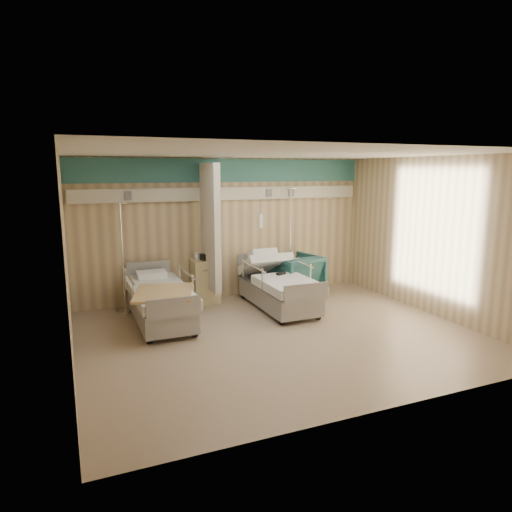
{
  "coord_description": "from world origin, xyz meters",
  "views": [
    {
      "loc": [
        -2.96,
        -6.15,
        2.54
      ],
      "look_at": [
        -0.14,
        0.6,
        1.17
      ],
      "focal_mm": 32.0,
      "sensor_mm": 36.0,
      "label": 1
    }
  ],
  "objects_px": {
    "bed_left": "(160,305)",
    "bedside_cabinet": "(205,281)",
    "bed_right": "(278,292)",
    "visitor_armchair": "(294,276)",
    "iv_stand_left": "(124,290)",
    "iv_stand_right": "(290,271)"
  },
  "relations": [
    {
      "from": "bed_left",
      "to": "bedside_cabinet",
      "type": "xyz_separation_m",
      "value": [
        1.05,
        0.9,
        0.11
      ]
    },
    {
      "from": "bed_right",
      "to": "bed_left",
      "type": "xyz_separation_m",
      "value": [
        -2.2,
        0.0,
        0.0
      ]
    },
    {
      "from": "visitor_armchair",
      "to": "iv_stand_left",
      "type": "distance_m",
      "value": 3.34
    },
    {
      "from": "bedside_cabinet",
      "to": "visitor_armchair",
      "type": "distance_m",
      "value": 1.82
    },
    {
      "from": "bedside_cabinet",
      "to": "iv_stand_right",
      "type": "relative_size",
      "value": 0.39
    },
    {
      "from": "bed_right",
      "to": "visitor_armchair",
      "type": "xyz_separation_m",
      "value": [
        0.65,
        0.6,
        0.12
      ]
    },
    {
      "from": "bed_left",
      "to": "iv_stand_right",
      "type": "distance_m",
      "value": 3.09
    },
    {
      "from": "bed_right",
      "to": "visitor_armchair",
      "type": "relative_size",
      "value": 2.25
    },
    {
      "from": "iv_stand_right",
      "to": "iv_stand_left",
      "type": "relative_size",
      "value": 1.1
    },
    {
      "from": "bed_left",
      "to": "iv_stand_right",
      "type": "relative_size",
      "value": 0.98
    },
    {
      "from": "bed_left",
      "to": "iv_stand_right",
      "type": "bearing_deg",
      "value": 18.48
    },
    {
      "from": "bed_right",
      "to": "visitor_armchair",
      "type": "bearing_deg",
      "value": 42.71
    },
    {
      "from": "bed_right",
      "to": "bed_left",
      "type": "distance_m",
      "value": 2.2
    },
    {
      "from": "bed_right",
      "to": "iv_stand_right",
      "type": "height_order",
      "value": "iv_stand_right"
    },
    {
      "from": "bed_right",
      "to": "bedside_cabinet",
      "type": "bearing_deg",
      "value": 141.95
    },
    {
      "from": "bed_right",
      "to": "iv_stand_right",
      "type": "distance_m",
      "value": 1.23
    },
    {
      "from": "visitor_armchair",
      "to": "iv_stand_left",
      "type": "bearing_deg",
      "value": -15.81
    },
    {
      "from": "iv_stand_right",
      "to": "iv_stand_left",
      "type": "xyz_separation_m",
      "value": [
        -3.41,
        -0.1,
        -0.04
      ]
    },
    {
      "from": "bed_right",
      "to": "iv_stand_left",
      "type": "xyz_separation_m",
      "value": [
        -2.68,
        0.88,
        0.09
      ]
    },
    {
      "from": "bedside_cabinet",
      "to": "visitor_armchair",
      "type": "relative_size",
      "value": 0.88
    },
    {
      "from": "bed_right",
      "to": "iv_stand_left",
      "type": "distance_m",
      "value": 2.82
    },
    {
      "from": "bedside_cabinet",
      "to": "iv_stand_right",
      "type": "bearing_deg",
      "value": 2.43
    }
  ]
}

